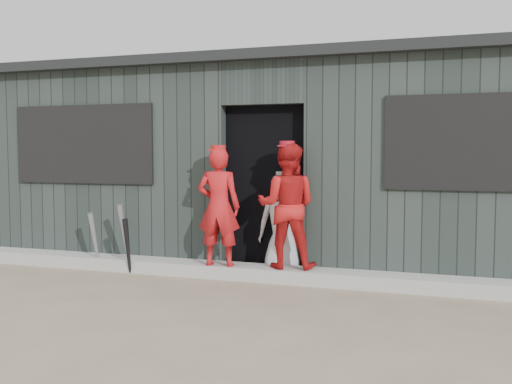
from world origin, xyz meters
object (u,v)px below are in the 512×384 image
(dugout, at_px, (294,164))
(bat_right, at_px, (128,246))
(bat_mid, at_px, (125,237))
(player_grey_back, at_px, (283,225))
(bat_left, at_px, (95,241))
(player_red_left, at_px, (219,207))
(player_red_right, at_px, (287,206))

(dugout, bearing_deg, bat_right, -127.94)
(bat_mid, relative_size, player_grey_back, 0.71)
(bat_left, bearing_deg, player_red_left, 2.21)
(bat_left, distance_m, bat_right, 0.53)
(player_red_right, relative_size, player_grey_back, 1.17)
(player_red_left, relative_size, dugout, 0.16)
(bat_mid, distance_m, bat_right, 0.23)
(player_grey_back, bearing_deg, bat_left, -3.45)
(bat_left, distance_m, bat_mid, 0.39)
(player_red_left, bearing_deg, bat_right, 1.29)
(bat_left, distance_m, player_red_right, 2.43)
(bat_mid, relative_size, player_red_right, 0.61)
(bat_left, relative_size, bat_right, 1.06)
(bat_left, height_order, player_red_right, player_red_right)
(player_red_right, relative_size, dugout, 0.17)
(bat_mid, bearing_deg, player_grey_back, 12.09)
(dugout, bearing_deg, player_red_left, -103.36)
(bat_mid, distance_m, player_grey_back, 1.93)
(player_red_left, xyz_separation_m, dugout, (0.42, 1.78, 0.46))
(bat_left, bearing_deg, bat_right, -11.16)
(bat_mid, distance_m, player_red_left, 1.29)
(dugout, bearing_deg, player_red_right, -78.15)
(bat_mid, bearing_deg, player_red_right, 3.73)
(player_red_left, xyz_separation_m, player_red_right, (0.77, 0.13, 0.02))
(dugout, bearing_deg, bat_mid, -132.89)
(bat_right, distance_m, player_red_left, 1.21)
(bat_left, relative_size, dugout, 0.09)
(bat_mid, height_order, dugout, dugout)
(player_red_left, height_order, player_red_right, player_red_right)
(player_red_right, bearing_deg, player_grey_back, -73.55)
(player_grey_back, bearing_deg, bat_mid, -3.06)
(player_red_right, bearing_deg, bat_left, -2.49)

